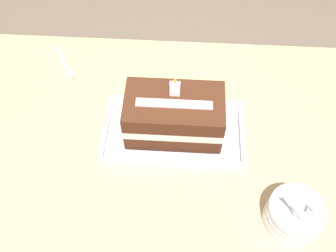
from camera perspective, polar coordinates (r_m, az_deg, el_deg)
name	(u,v)px	position (r m, az deg, el deg)	size (l,w,h in m)	color
ground_plane	(164,220)	(1.63, -0.54, -14.10)	(8.00, 8.00, 0.00)	#6B5B4C
dining_table	(163,150)	(1.10, -0.78, -3.65)	(1.17, 0.69, 0.69)	tan
foil_tray	(174,132)	(1.00, 0.86, -0.95)	(0.37, 0.21, 0.02)	silver
birthday_cake	(174,115)	(0.94, 0.92, 1.63)	(0.24, 0.14, 0.18)	#462415
bowl_stack	(294,215)	(0.91, 18.51, -12.63)	(0.13, 0.13, 0.12)	white
serving_spoon_near_tray	(68,70)	(1.18, -14.96, 8.24)	(0.09, 0.14, 0.01)	silver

